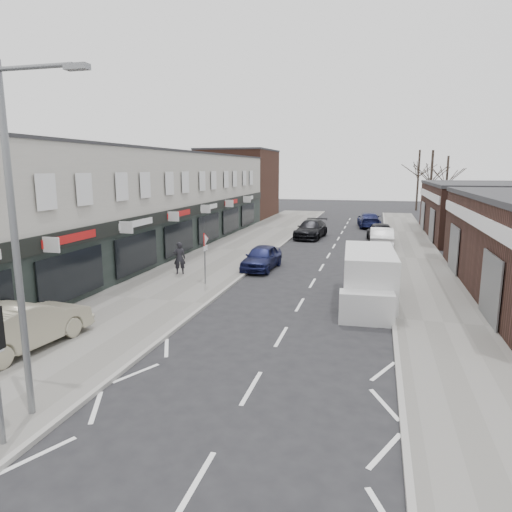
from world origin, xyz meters
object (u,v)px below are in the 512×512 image
Objects in this scene: street_lamp at (20,227)px; warning_sign at (205,244)px; parked_car_right_b at (380,232)px; parked_car_right_c at (369,220)px; sedan_on_pavement at (23,325)px; pedestrian at (179,258)px; white_van at (369,279)px; parked_car_right_a at (381,238)px; parked_car_left_a at (262,257)px; parked_car_left_b at (311,229)px.

warning_sign is at bearing 92.84° from street_lamp.
parked_car_right_c is (-1.08, 9.54, -0.07)m from parked_car_right_b.
sedan_on_pavement reaches higher than parked_car_right_b.
parked_car_right_b is at bearing 75.12° from street_lamp.
sedan_on_pavement is 0.91× the size of parked_car_right_c.
white_van is at bearing 141.61° from pedestrian.
sedan_on_pavement is 28.84m from parked_car_right_b.
sedan_on_pavement reaches higher than parked_car_right_a.
parked_car_right_c is at bearing 80.12° from street_lamp.
street_lamp is at bearing -90.97° from parked_car_left_a.
pedestrian is 0.43× the size of parked_car_left_a.
street_lamp is at bearing -89.07° from parked_car_left_b.
sedan_on_pavement is at bearing 63.06° from parked_car_right_a.
parked_car_right_a is 0.91× the size of parked_car_right_c.
parked_car_left_b is at bearing -94.46° from sedan_on_pavement.
parked_car_left_a is 0.81× the size of parked_car_right_c.
white_van is 13.68m from sedan_on_pavement.
white_van is at bearing -134.52° from sedan_on_pavement.
white_van is 8.39m from parked_car_left_a.
warning_sign is 1.50× the size of pedestrian.
street_lamp is 1.30× the size of white_van.
parked_car_right_a is at bearing -154.79° from pedestrian.
parked_car_left_b is 1.02× the size of parked_car_right_c.
parked_car_right_a is 0.98× the size of parked_car_right_b.
street_lamp reaches higher than white_van.
warning_sign is 0.56× the size of parked_car_right_b.
parked_car_left_b is (1.05, 13.19, 0.05)m from parked_car_left_a.
warning_sign is 8.16m from white_van.
warning_sign is at bearing -108.17° from parked_car_left_a.
parked_car_left_b is (2.81, 17.80, -1.44)m from warning_sign.
parked_car_right_b is at bearing 63.35° from warning_sign.
street_lamp reaches higher than sedan_on_pavement.
pedestrian is at bearing 47.46° from parked_car_right_a.
parked_car_left_b is (5.48, 27.28, -0.14)m from sedan_on_pavement.
parked_car_left_a is at bearing -100.53° from sedan_on_pavement.
warning_sign reaches higher than sedan_on_pavement.
street_lamp reaches higher than parked_car_left_a.
street_lamp is 2.96× the size of warning_sign.
parked_car_left_a is at bearing -89.57° from parked_car_left_b.
parked_car_right_b is (8.57, 17.08, -1.38)m from warning_sign.
parked_car_right_b is (6.82, 12.48, 0.11)m from parked_car_left_a.
white_van is at bearing -6.73° from warning_sign.
white_van is (8.03, -0.95, -1.08)m from warning_sign.
pedestrian is at bearing -102.45° from parked_car_left_b.
warning_sign is 19.16m from parked_car_right_b.
parked_car_left_a is (1.76, 4.61, -1.49)m from warning_sign.
white_van is at bearing 85.44° from parked_car_right_c.
pedestrian is 0.37× the size of parked_car_right_b.
sedan_on_pavement is at bearing 64.15° from pedestrian.
parked_car_right_c is (6.86, 39.42, -3.87)m from street_lamp.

